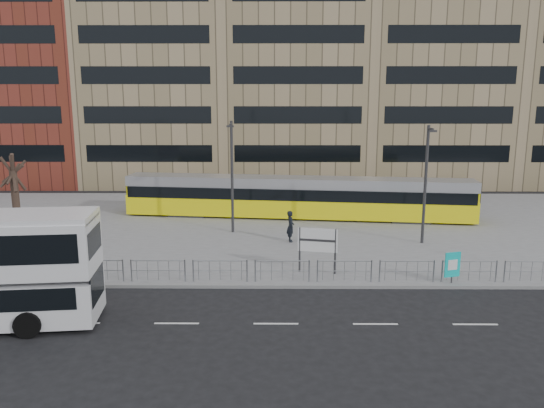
{
  "coord_description": "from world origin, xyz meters",
  "views": [
    {
      "loc": [
        2.0,
        -23.87,
        9.01
      ],
      "look_at": [
        1.76,
        6.0,
        2.86
      ],
      "focal_mm": 35.0,
      "sensor_mm": 36.0,
      "label": 1
    }
  ],
  "objects_px": {
    "station_sign": "(318,242)",
    "lamp_post_east": "(426,179)",
    "tram": "(297,197)",
    "pedestrian": "(291,226)",
    "lamp_post_west": "(232,172)",
    "ad_panel": "(452,265)",
    "bare_tree": "(11,151)",
    "traffic_light_west": "(35,233)"
  },
  "relations": [
    {
      "from": "pedestrian",
      "to": "bare_tree",
      "type": "distance_m",
      "value": 16.97
    },
    {
      "from": "station_sign",
      "to": "lamp_post_west",
      "type": "height_order",
      "value": "lamp_post_west"
    },
    {
      "from": "station_sign",
      "to": "lamp_post_east",
      "type": "relative_size",
      "value": 0.32
    },
    {
      "from": "ad_panel",
      "to": "lamp_post_east",
      "type": "xyz_separation_m",
      "value": [
        0.49,
        7.0,
        3.05
      ]
    },
    {
      "from": "ad_panel",
      "to": "tram",
      "type": "bearing_deg",
      "value": 100.1
    },
    {
      "from": "lamp_post_west",
      "to": "bare_tree",
      "type": "xyz_separation_m",
      "value": [
        -12.53,
        -3.31,
        1.68
      ]
    },
    {
      "from": "lamp_post_west",
      "to": "ad_panel",
      "type": "bearing_deg",
      "value": -40.23
    },
    {
      "from": "tram",
      "to": "lamp_post_east",
      "type": "xyz_separation_m",
      "value": [
        7.4,
        -6.92,
        2.44
      ]
    },
    {
      "from": "tram",
      "to": "pedestrian",
      "type": "bearing_deg",
      "value": -88.89
    },
    {
      "from": "station_sign",
      "to": "lamp_post_west",
      "type": "xyz_separation_m",
      "value": [
        -4.95,
        8.09,
        2.4
      ]
    },
    {
      "from": "ad_panel",
      "to": "lamp_post_west",
      "type": "bearing_deg",
      "value": 123.47
    },
    {
      "from": "ad_panel",
      "to": "lamp_post_east",
      "type": "bearing_deg",
      "value": 69.73
    },
    {
      "from": "tram",
      "to": "ad_panel",
      "type": "relative_size",
      "value": 16.64
    },
    {
      "from": "pedestrian",
      "to": "traffic_light_west",
      "type": "xyz_separation_m",
      "value": [
        -13.14,
        -5.63,
        1.01
      ]
    },
    {
      "from": "ad_panel",
      "to": "bare_tree",
      "type": "xyz_separation_m",
      "value": [
        -23.83,
        6.25,
        4.78
      ]
    },
    {
      "from": "pedestrian",
      "to": "bare_tree",
      "type": "height_order",
      "value": "bare_tree"
    },
    {
      "from": "pedestrian",
      "to": "bare_tree",
      "type": "xyz_separation_m",
      "value": [
        -16.27,
        -1.05,
        4.71
      ]
    },
    {
      "from": "pedestrian",
      "to": "traffic_light_west",
      "type": "height_order",
      "value": "traffic_light_west"
    },
    {
      "from": "ad_panel",
      "to": "pedestrian",
      "type": "distance_m",
      "value": 10.51
    },
    {
      "from": "station_sign",
      "to": "lamp_post_east",
      "type": "xyz_separation_m",
      "value": [
        6.84,
        5.53,
        2.34
      ]
    },
    {
      "from": "tram",
      "to": "ad_panel",
      "type": "height_order",
      "value": "tram"
    },
    {
      "from": "tram",
      "to": "bare_tree",
      "type": "height_order",
      "value": "bare_tree"
    },
    {
      "from": "station_sign",
      "to": "ad_panel",
      "type": "xyz_separation_m",
      "value": [
        6.36,
        -1.47,
        -0.7
      ]
    },
    {
      "from": "lamp_post_west",
      "to": "lamp_post_east",
      "type": "xyz_separation_m",
      "value": [
        11.79,
        -2.56,
        -0.06
      ]
    },
    {
      "from": "bare_tree",
      "to": "ad_panel",
      "type": "bearing_deg",
      "value": -14.71
    },
    {
      "from": "traffic_light_west",
      "to": "lamp_post_west",
      "type": "height_order",
      "value": "lamp_post_west"
    },
    {
      "from": "tram",
      "to": "pedestrian",
      "type": "height_order",
      "value": "tram"
    },
    {
      "from": "lamp_post_east",
      "to": "bare_tree",
      "type": "relative_size",
      "value": 0.95
    },
    {
      "from": "station_sign",
      "to": "traffic_light_west",
      "type": "relative_size",
      "value": 0.74
    },
    {
      "from": "pedestrian",
      "to": "station_sign",
      "type": "bearing_deg",
      "value": -175.84
    },
    {
      "from": "lamp_post_west",
      "to": "tram",
      "type": "bearing_deg",
      "value": 44.84
    },
    {
      "from": "station_sign",
      "to": "bare_tree",
      "type": "distance_m",
      "value": 18.57
    },
    {
      "from": "traffic_light_west",
      "to": "ad_panel",
      "type": "bearing_deg",
      "value": -1.61
    },
    {
      "from": "ad_panel",
      "to": "lamp_post_west",
      "type": "xyz_separation_m",
      "value": [
        -11.3,
        9.56,
        3.11
      ]
    },
    {
      "from": "tram",
      "to": "station_sign",
      "type": "bearing_deg",
      "value": -80.75
    },
    {
      "from": "traffic_light_west",
      "to": "lamp_post_east",
      "type": "height_order",
      "value": "lamp_post_east"
    },
    {
      "from": "pedestrian",
      "to": "traffic_light_west",
      "type": "distance_m",
      "value": 14.33
    },
    {
      "from": "station_sign",
      "to": "ad_panel",
      "type": "distance_m",
      "value": 6.56
    },
    {
      "from": "tram",
      "to": "lamp_post_west",
      "type": "relative_size",
      "value": 3.5
    },
    {
      "from": "pedestrian",
      "to": "lamp_post_east",
      "type": "height_order",
      "value": "lamp_post_east"
    },
    {
      "from": "ad_panel",
      "to": "traffic_light_west",
      "type": "distance_m",
      "value": 20.79
    },
    {
      "from": "traffic_light_west",
      "to": "lamp_post_west",
      "type": "relative_size",
      "value": 0.43
    }
  ]
}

